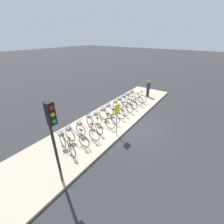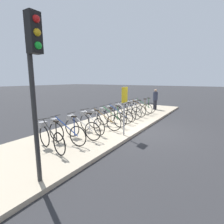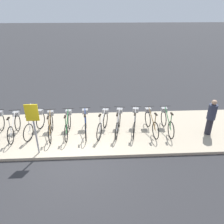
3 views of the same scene
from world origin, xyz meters
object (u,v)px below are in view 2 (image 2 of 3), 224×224
at_px(parked_bicycle_8, 128,110).
at_px(parked_bicycle_10, 138,107).
at_px(parked_bicycle_9, 133,109).
at_px(traffic_light, 34,66).
at_px(sign_post, 124,103).
at_px(parked_bicycle_0, 50,136).
at_px(parked_bicycle_6, 116,114).
at_px(parked_bicycle_1, 65,131).
at_px(parked_bicycle_4, 102,120).
at_px(parked_bicycle_7, 123,112).
at_px(pedestrian, 155,99).
at_px(parked_bicycle_3, 90,122).
at_px(parked_bicycle_2, 80,127).
at_px(parked_bicycle_11, 142,106).
at_px(parked_bicycle_5, 110,117).

xyz_separation_m(parked_bicycle_8, parked_bicycle_10, (1.36, -0.03, 0.00)).
height_order(parked_bicycle_8, parked_bicycle_9, same).
xyz_separation_m(traffic_light, sign_post, (3.85, 0.05, -1.16)).
height_order(parked_bicycle_0, parked_bicycle_6, same).
bearing_deg(parked_bicycle_9, parked_bicycle_10, -3.62).
bearing_deg(sign_post, parked_bicycle_1, 145.36).
xyz_separation_m(parked_bicycle_4, sign_post, (-0.23, -1.24, 0.87)).
relative_size(parked_bicycle_1, traffic_light, 0.49).
distance_m(parked_bicycle_7, parked_bicycle_10, 2.00).
relative_size(parked_bicycle_8, traffic_light, 0.48).
xyz_separation_m(parked_bicycle_1, parked_bicycle_10, (6.27, -0.02, 0.00)).
relative_size(parked_bicycle_0, traffic_light, 0.48).
relative_size(parked_bicycle_0, parked_bicycle_1, 0.98).
xyz_separation_m(parked_bicycle_9, sign_post, (-3.68, -1.35, 0.87)).
distance_m(parked_bicycle_4, sign_post, 1.53).
xyz_separation_m(parked_bicycle_4, parked_bicycle_8, (2.77, 0.10, 0.00)).
xyz_separation_m(parked_bicycle_6, pedestrian, (5.06, -0.37, 0.34)).
xyz_separation_m(parked_bicycle_1, parked_bicycle_3, (1.50, 0.07, 0.00)).
xyz_separation_m(parked_bicycle_2, parked_bicycle_11, (6.23, 0.05, 0.00)).
height_order(parked_bicycle_4, parked_bicycle_8, same).
xyz_separation_m(parked_bicycle_1, parked_bicycle_4, (2.15, -0.09, 0.00)).
height_order(parked_bicycle_2, parked_bicycle_5, same).
distance_m(parked_bicycle_0, parked_bicycle_9, 6.26).
xyz_separation_m(parked_bicycle_9, pedestrian, (3.01, -0.39, 0.34)).
bearing_deg(parked_bicycle_3, parked_bicycle_0, -176.96).
bearing_deg(parked_bicycle_9, parked_bicycle_3, 179.30).
bearing_deg(parked_bicycle_9, parked_bicycle_2, -178.85).
relative_size(parked_bicycle_1, parked_bicycle_8, 1.01).
bearing_deg(parked_bicycle_7, traffic_light, -167.55).
distance_m(parked_bicycle_6, parked_bicycle_10, 2.72).
xyz_separation_m(parked_bicycle_10, parked_bicycle_11, (0.67, -0.00, 0.00)).
xyz_separation_m(parked_bicycle_10, sign_post, (-4.35, -1.31, 0.87)).
xyz_separation_m(parked_bicycle_3, parked_bicycle_6, (2.05, -0.07, 0.00)).
relative_size(parked_bicycle_7, parked_bicycle_8, 0.98).
height_order(parked_bicycle_3, parked_bicycle_9, same).
height_order(parked_bicycle_0, parked_bicycle_9, same).
relative_size(parked_bicycle_3, parked_bicycle_5, 0.97).
distance_m(parked_bicycle_1, parked_bicycle_10, 6.27).
distance_m(traffic_light, sign_post, 4.03).
bearing_deg(parked_bicycle_4, parked_bicycle_5, 3.62).
bearing_deg(parked_bicycle_4, parked_bicycle_8, 1.99).
bearing_deg(pedestrian, parked_bicycle_9, 172.60).
height_order(parked_bicycle_8, parked_bicycle_11, same).
distance_m(parked_bicycle_2, parked_bicycle_5, 2.13).
distance_m(parked_bicycle_0, parked_bicycle_7, 4.93).
bearing_deg(sign_post, parked_bicycle_5, 54.55).
bearing_deg(parked_bicycle_2, parked_bicycle_0, 178.58).
height_order(parked_bicycle_1, parked_bicycle_2, same).
relative_size(parked_bicycle_3, parked_bicycle_7, 1.01).
height_order(parked_bicycle_4, parked_bicycle_11, same).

